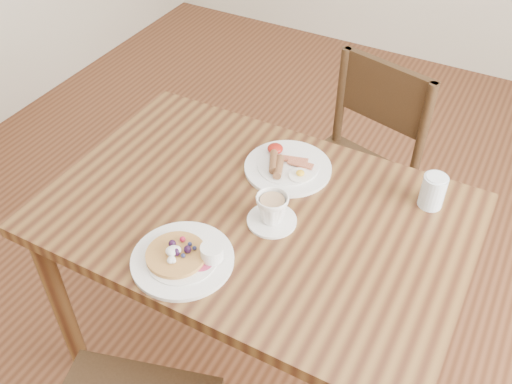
# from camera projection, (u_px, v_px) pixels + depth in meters

# --- Properties ---
(ground) EXTENTS (5.00, 5.00, 0.00)m
(ground) POSITION_uv_depth(u_px,v_px,m) (256.00, 355.00, 2.13)
(ground) COLOR #4F2916
(ground) RESTS_ON ground
(dining_table) EXTENTS (1.20, 0.80, 0.75)m
(dining_table) POSITION_uv_depth(u_px,v_px,m) (256.00, 234.00, 1.70)
(dining_table) COLOR brown
(dining_table) RESTS_ON ground
(chair_far) EXTENTS (0.51, 0.51, 0.88)m
(chair_far) POSITION_uv_depth(u_px,v_px,m) (355.00, 168.00, 2.18)
(chair_far) COLOR #372414
(chair_far) RESTS_ON ground
(pancake_plate) EXTENTS (0.27, 0.27, 0.06)m
(pancake_plate) POSITION_uv_depth(u_px,v_px,m) (184.00, 257.00, 1.48)
(pancake_plate) COLOR white
(pancake_plate) RESTS_ON dining_table
(breakfast_plate) EXTENTS (0.27, 0.27, 0.04)m
(breakfast_plate) POSITION_uv_depth(u_px,v_px,m) (287.00, 166.00, 1.76)
(breakfast_plate) COLOR white
(breakfast_plate) RESTS_ON dining_table
(teacup_saucer) EXTENTS (0.14, 0.14, 0.09)m
(teacup_saucer) POSITION_uv_depth(u_px,v_px,m) (272.00, 210.00, 1.57)
(teacup_saucer) COLOR white
(teacup_saucer) RESTS_ON dining_table
(water_glass) EXTENTS (0.07, 0.07, 0.10)m
(water_glass) POSITION_uv_depth(u_px,v_px,m) (433.00, 191.00, 1.61)
(water_glass) COLOR silver
(water_glass) RESTS_ON dining_table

